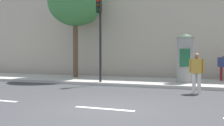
# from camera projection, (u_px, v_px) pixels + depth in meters

# --- Properties ---
(ground_plane) EXTENTS (80.00, 80.00, 0.00)m
(ground_plane) POSITION_uv_depth(u_px,v_px,m) (104.00, 109.00, 6.83)
(ground_plane) COLOR #38383A
(sidewalk_curb) EXTENTS (36.00, 4.00, 0.15)m
(sidewalk_curb) POSITION_uv_depth(u_px,v_px,m) (150.00, 82.00, 13.42)
(sidewalk_curb) COLOR #B2ADA3
(sidewalk_curb) RESTS_ON ground_plane
(lane_markings) EXTENTS (25.80, 0.16, 0.01)m
(lane_markings) POSITION_uv_depth(u_px,v_px,m) (104.00, 109.00, 6.83)
(lane_markings) COLOR silver
(lane_markings) RESTS_ON ground_plane
(building_backdrop) EXTENTS (36.00, 5.00, 8.01)m
(building_backdrop) POSITION_uv_depth(u_px,v_px,m) (162.00, 23.00, 18.02)
(building_backdrop) COLOR #B7A893
(building_backdrop) RESTS_ON ground_plane
(traffic_light) EXTENTS (0.24, 0.45, 4.36)m
(traffic_light) POSITION_uv_depth(u_px,v_px,m) (100.00, 26.00, 12.46)
(traffic_light) COLOR black
(traffic_light) RESTS_ON sidewalk_curb
(poster_column) EXTENTS (0.94, 0.94, 2.54)m
(poster_column) POSITION_uv_depth(u_px,v_px,m) (185.00, 58.00, 12.35)
(poster_column) COLOR gray
(poster_column) RESTS_ON sidewalk_curb
(street_tree) EXTENTS (3.53, 3.53, 6.34)m
(street_tree) POSITION_uv_depth(u_px,v_px,m) (75.00, 3.00, 15.53)
(street_tree) COLOR brown
(street_tree) RESTS_ON sidewalk_curb
(pedestrian_in_red_top) EXTENTS (0.58, 0.27, 1.63)m
(pedestrian_in_red_top) POSITION_uv_depth(u_px,v_px,m) (197.00, 70.00, 9.58)
(pedestrian_in_red_top) COLOR silver
(pedestrian_in_red_top) RESTS_ON ground_plane
(pedestrian_with_bag) EXTENTS (0.59, 0.39, 1.51)m
(pedestrian_with_bag) POSITION_uv_depth(u_px,v_px,m) (223.00, 65.00, 13.22)
(pedestrian_with_bag) COLOR maroon
(pedestrian_with_bag) RESTS_ON sidewalk_curb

